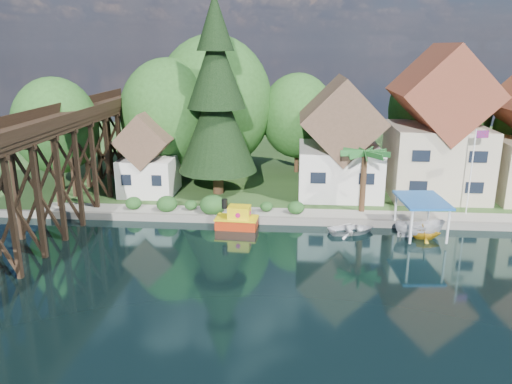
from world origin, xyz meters
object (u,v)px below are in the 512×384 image
house_center (438,132)px  palm_tree (365,155)px  shed (148,159)px  flagpole (474,163)px  tugboat (237,219)px  conifer (217,101)px  boat_white_a (352,228)px  boat_yellow (424,231)px  house_left (340,145)px  trestle_bridge (48,165)px  boat_canopy (420,221)px

house_center → palm_tree: size_ratio=2.46×
shed → flagpole: (28.38, -4.24, 1.10)m
flagpole → tugboat: size_ratio=2.08×
conifer → boat_white_a: 17.07m
palm_tree → tugboat: size_ratio=1.62×
shed → conifer: bearing=4.0°
house_center → boat_yellow: bearing=-106.8°
boat_white_a → conifer: bearing=37.9°
boat_white_a → house_left: bearing=-14.1°
house_left → flagpole: house_left is taller
house_left → boat_yellow: house_left is taller
trestle_bridge → flagpole: size_ratio=6.12×
conifer → boat_white_a: bearing=-35.5°
palm_tree → conifer: bearing=160.6°
palm_tree → boat_yellow: size_ratio=2.31×
tugboat → boat_yellow: (14.41, -1.17, -0.09)m
trestle_bridge → shed: size_ratio=5.63×
boat_white_a → boat_yellow: size_ratio=1.52×
tugboat → boat_canopy: boat_canopy is taller
palm_tree → flagpole: size_ratio=0.78×
shed → conifer: conifer is taller
boat_canopy → boat_yellow: 0.79m
boat_yellow → conifer: bearing=68.6°
house_center → conifer: conifer is taller
boat_white_a → boat_yellow: (5.32, -0.79, 0.26)m
palm_tree → boat_yellow: bearing=-48.3°
boat_canopy → boat_yellow: bearing=-50.0°
house_left → conifer: bearing=-174.8°
shed → flagpole: 28.72m
house_left → tugboat: house_left is taller
trestle_bridge → flagpole: trestle_bridge is taller
trestle_bridge → boat_white_a: 23.97m
flagpole → boat_white_a: bearing=-159.3°
house_left → conifer: 12.21m
shed → boat_white_a: size_ratio=2.11×
house_center → boat_yellow: (-3.26, -10.79, -5.77)m
trestle_bridge → house_left: size_ratio=4.01×
flagpole → boat_white_a: 11.58m
house_center → boat_canopy: house_center is taller
trestle_bridge → shed: (5.00, 9.33, -1.52)m
boat_canopy → boat_yellow: (0.28, -0.33, -0.67)m
boat_canopy → trestle_bridge: bearing=-178.3°
boat_white_a → boat_canopy: 5.15m
trestle_bridge → palm_tree: (24.60, 5.18, 0.08)m
trestle_bridge → flagpole: (33.38, 5.09, -0.42)m
conifer → boat_yellow: conifer is taller
boat_canopy → boat_white_a: bearing=174.8°
house_left → house_center: (9.00, 0.50, 1.28)m
palm_tree → boat_yellow: 7.85m
shed → house_left: bearing=4.8°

